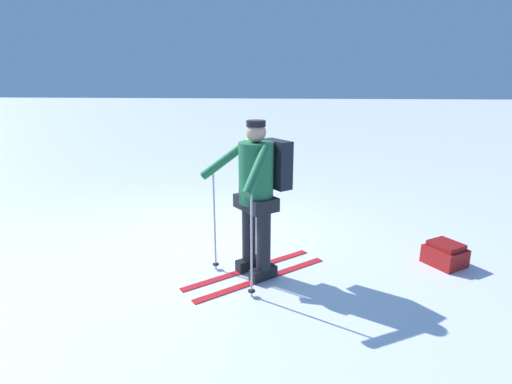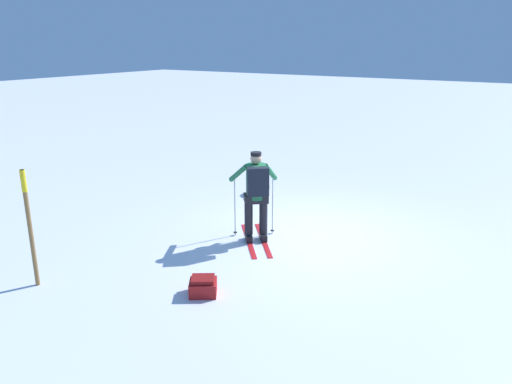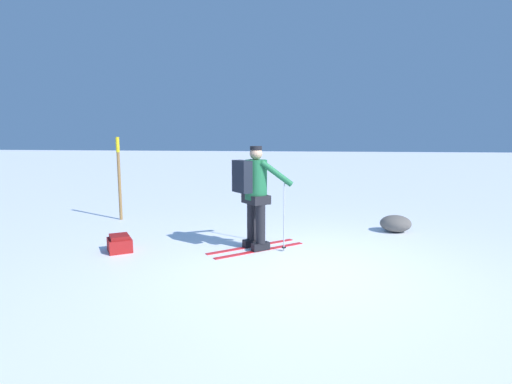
{
  "view_description": "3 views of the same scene",
  "coord_description": "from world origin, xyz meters",
  "px_view_note": "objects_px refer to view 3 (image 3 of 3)",
  "views": [
    {
      "loc": [
        1.14,
        -4.71,
        2.05
      ],
      "look_at": [
        0.8,
        -0.78,
        0.93
      ],
      "focal_mm": 28.0,
      "sensor_mm": 36.0,
      "label": 1
    },
    {
      "loc": [
        8.03,
        3.75,
        3.54
      ],
      "look_at": [
        0.8,
        -0.78,
        0.93
      ],
      "focal_mm": 35.0,
      "sensor_mm": 36.0,
      "label": 2
    },
    {
      "loc": [
        -0.01,
        5.47,
        1.84
      ],
      "look_at": [
        0.8,
        -0.78,
        0.93
      ],
      "focal_mm": 28.0,
      "sensor_mm": 36.0,
      "label": 3
    }
  ],
  "objects_px": {
    "skier": "(255,190)",
    "rock_boulder": "(396,224)",
    "trail_marker": "(119,172)",
    "dropped_backpack": "(120,244)"
  },
  "relations": [
    {
      "from": "skier",
      "to": "rock_boulder",
      "type": "relative_size",
      "value": 2.86
    },
    {
      "from": "trail_marker",
      "to": "dropped_backpack",
      "type": "bearing_deg",
      "value": 115.49
    },
    {
      "from": "dropped_backpack",
      "to": "trail_marker",
      "type": "bearing_deg",
      "value": -64.51
    },
    {
      "from": "skier",
      "to": "trail_marker",
      "type": "height_order",
      "value": "trail_marker"
    },
    {
      "from": "dropped_backpack",
      "to": "skier",
      "type": "bearing_deg",
      "value": -168.99
    },
    {
      "from": "skier",
      "to": "trail_marker",
      "type": "relative_size",
      "value": 0.93
    },
    {
      "from": "trail_marker",
      "to": "skier",
      "type": "bearing_deg",
      "value": 149.5
    },
    {
      "from": "skier",
      "to": "rock_boulder",
      "type": "xyz_separation_m",
      "value": [
        -2.52,
        -1.5,
        -0.81
      ]
    },
    {
      "from": "skier",
      "to": "dropped_backpack",
      "type": "height_order",
      "value": "skier"
    },
    {
      "from": "skier",
      "to": "trail_marker",
      "type": "xyz_separation_m",
      "value": [
        3.21,
        -1.89,
        0.07
      ]
    }
  ]
}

